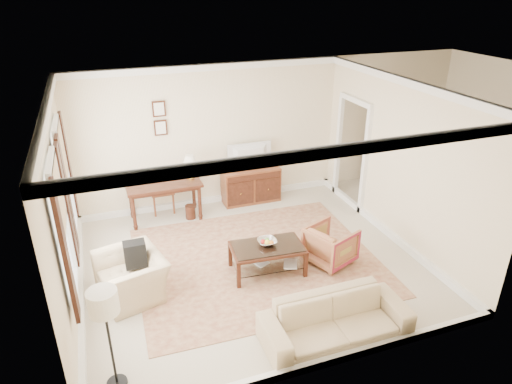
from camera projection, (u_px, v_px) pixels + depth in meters
room_shell at (250, 120)px, 6.67m from camera, size 5.51×5.01×2.91m
annex_bedroom at (428, 182)px, 9.93m from camera, size 3.00×2.70×2.90m
window_front at (63, 229)px, 5.63m from camera, size 0.12×1.56×1.80m
window_rear at (65, 180)px, 7.00m from camera, size 0.12×1.56×1.80m
doorway at (351, 155)px, 9.37m from camera, size 0.10×1.12×2.25m
rug at (256, 260)px, 7.76m from camera, size 4.07×3.52×0.01m
writing_desk at (164, 188)px, 8.84m from camera, size 1.42×0.71×0.78m
desk_chair at (161, 188)px, 9.20m from camera, size 0.52×0.52×1.05m
desk_lamp at (190, 167)px, 8.86m from camera, size 0.32×0.32×0.50m
framed_prints at (160, 118)px, 8.70m from camera, size 0.25×0.04×0.68m
sideboard at (251, 185)px, 9.70m from camera, size 1.21×0.47×0.75m
tv at (251, 149)px, 9.34m from camera, size 0.89×0.51×0.12m
coffee_table at (267, 252)px, 7.32m from camera, size 1.21×0.77×0.49m
fruit_bowl at (267, 241)px, 7.30m from camera, size 0.42×0.42×0.10m
book_a at (254, 264)px, 7.33m from camera, size 0.28×0.13×0.38m
book_b at (284, 263)px, 7.35m from camera, size 0.26×0.14×0.38m
striped_armchair at (331, 243)px, 7.58m from camera, size 0.87×0.89×0.72m
club_armchair at (131, 270)px, 6.75m from camera, size 0.88×1.15×0.89m
backpack at (135, 251)px, 6.75m from camera, size 0.34×0.38×0.40m
sofa at (336, 314)px, 5.94m from camera, size 1.97×0.59×0.77m
floor_lamp at (104, 309)px, 4.92m from camera, size 0.33×0.33×1.35m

